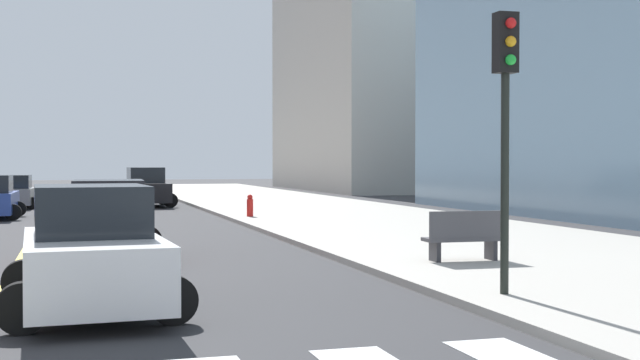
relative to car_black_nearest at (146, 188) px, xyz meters
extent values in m
cube|color=#B2ADA3|center=(7.30, -20.90, -0.89)|extent=(10.00, 120.00, 0.15)
cube|color=yellow|center=(-4.90, -0.90, -0.96)|extent=(0.16, 80.00, 0.01)
cube|color=#B2ADA3|center=(23.77, 21.97, 9.53)|extent=(18.00, 24.00, 21.00)
cube|color=black|center=(0.00, -0.07, -0.21)|extent=(2.24, 4.69, 0.99)
cube|color=#1E2328|center=(-0.01, 0.21, 0.68)|extent=(1.84, 2.37, 0.84)
cylinder|color=black|center=(-1.02, -1.54, -0.59)|extent=(0.76, 0.27, 0.75)
cylinder|color=black|center=(1.12, -1.46, -0.59)|extent=(0.76, 0.27, 0.75)
cylinder|color=black|center=(-1.11, 1.33, -0.59)|extent=(0.76, 0.27, 0.75)
cylinder|color=black|center=(1.02, 1.40, -0.59)|extent=(0.76, 0.27, 0.75)
cube|color=slate|center=(-6.48, 0.07, -0.35)|extent=(1.85, 3.84, 0.81)
cube|color=#1E2328|center=(-6.49, -0.15, 0.38)|extent=(1.51, 1.94, 0.68)
cylinder|color=black|center=(-5.56, 1.21, -0.66)|extent=(0.62, 0.22, 0.61)
cylinder|color=black|center=(-7.31, 1.28, -0.66)|extent=(0.62, 0.22, 0.61)
cylinder|color=black|center=(-5.65, -1.13, -0.66)|extent=(0.62, 0.22, 0.61)
cylinder|color=black|center=(-5.94, -6.70, -0.64)|extent=(0.66, 0.23, 0.66)
cylinder|color=black|center=(-5.99, -9.21, -0.64)|extent=(0.66, 0.23, 0.66)
cube|color=silver|center=(-3.36, -31.40, -0.24)|extent=(2.21, 4.52, 0.95)
cube|color=#1E2328|center=(-3.37, -31.14, 0.61)|extent=(1.79, 2.29, 0.80)
cylinder|color=black|center=(-4.31, -32.82, -0.61)|extent=(0.73, 0.27, 0.72)
cylinder|color=black|center=(-2.27, -32.72, -0.61)|extent=(0.73, 0.27, 0.72)
cylinder|color=black|center=(-4.45, -30.08, -0.61)|extent=(0.73, 0.27, 0.72)
cylinder|color=black|center=(-2.40, -29.98, -0.61)|extent=(0.73, 0.27, 0.72)
cube|color=red|center=(-2.84, -24.28, -0.26)|extent=(2.10, 4.35, 0.92)
cube|color=#1E2328|center=(-2.83, -24.03, 0.56)|extent=(1.71, 2.20, 0.78)
cylinder|color=black|center=(-3.88, -25.57, -0.62)|extent=(0.70, 0.25, 0.69)
cylinder|color=black|center=(-1.91, -25.65, -0.62)|extent=(0.70, 0.25, 0.69)
cylinder|color=black|center=(-3.78, -22.92, -0.62)|extent=(0.70, 0.25, 0.69)
cylinder|color=black|center=(-1.80, -23.00, -0.62)|extent=(0.70, 0.25, 0.69)
cylinder|color=black|center=(3.24, -32.37, 1.02)|extent=(0.14, 0.14, 3.67)
cube|color=black|center=(3.24, -32.37, 3.35)|extent=(0.36, 0.28, 1.00)
sphere|color=red|center=(3.24, -32.55, 3.65)|extent=(0.18, 0.18, 0.18)
sphere|color=orange|center=(3.24, -32.55, 3.35)|extent=(0.18, 0.18, 0.18)
sphere|color=green|center=(3.24, -32.55, 3.05)|extent=(0.18, 0.18, 0.18)
cube|color=#47474C|center=(4.69, -27.89, -0.34)|extent=(1.82, 0.62, 0.08)
cube|color=#47474C|center=(4.68, -28.13, 0.00)|extent=(1.80, 0.12, 0.60)
cube|color=#2D2D33|center=(4.01, -27.87, -0.60)|extent=(0.11, 0.48, 0.44)
cube|color=#2D2D33|center=(5.36, -27.91, -0.60)|extent=(0.11, 0.48, 0.44)
cylinder|color=red|center=(3.18, -11.68, -0.47)|extent=(0.26, 0.26, 0.70)
sphere|color=red|center=(3.18, -11.68, -0.04)|extent=(0.22, 0.22, 0.22)
camera|label=1|loc=(-3.62, -44.80, 1.38)|focal=46.93mm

